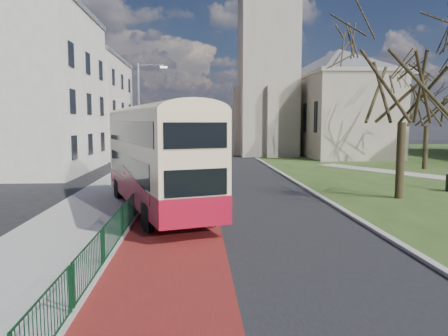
{
  "coord_description": "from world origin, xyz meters",
  "views": [
    {
      "loc": [
        -0.38,
        -13.86,
        3.96
      ],
      "look_at": [
        0.79,
        4.8,
        2.0
      ],
      "focal_mm": 35.0,
      "sensor_mm": 36.0,
      "label": 1
    }
  ],
  "objects": [
    {
      "name": "street_block_near",
      "position": [
        -14.0,
        22.0,
        6.51
      ],
      "size": [
        10.3,
        14.3,
        13.0
      ],
      "color": "beige",
      "rests_on": "ground"
    },
    {
      "name": "ground",
      "position": [
        0.0,
        0.0,
        0.0
      ],
      "size": [
        160.0,
        160.0,
        0.0
      ],
      "primitive_type": "plane",
      "color": "black",
      "rests_on": "ground"
    },
    {
      "name": "street_block_far",
      "position": [
        -14.0,
        38.0,
        5.76
      ],
      "size": [
        10.3,
        16.3,
        11.5
      ],
      "color": "#BFB3A2",
      "rests_on": "ground"
    },
    {
      "name": "bus_lane",
      "position": [
        -1.2,
        20.0,
        0.01
      ],
      "size": [
        3.4,
        120.0,
        0.01
      ],
      "primitive_type": "cube",
      "color": "#591414",
      "rests_on": "ground"
    },
    {
      "name": "winter_tree_far",
      "position": [
        18.81,
        21.65,
        6.49
      ],
      "size": [
        7.62,
        7.62,
        9.31
      ],
      "rotation": [
        0.0,
        0.0,
        0.23
      ],
      "color": "#312918",
      "rests_on": "grass_green"
    },
    {
      "name": "gothic_church",
      "position": [
        12.56,
        38.0,
        13.13
      ],
      "size": [
        16.38,
        18.0,
        40.0
      ],
      "color": "gray",
      "rests_on": "ground"
    },
    {
      "name": "streetlamp",
      "position": [
        -4.35,
        18.0,
        4.59
      ],
      "size": [
        2.13,
        0.18,
        8.0
      ],
      "color": "gray",
      "rests_on": "pavement_west"
    },
    {
      "name": "road_carriageway",
      "position": [
        1.5,
        20.0,
        0.01
      ],
      "size": [
        9.0,
        120.0,
        0.01
      ],
      "primitive_type": "cube",
      "color": "black",
      "rests_on": "ground"
    },
    {
      "name": "pedestrian_railing",
      "position": [
        -2.95,
        4.0,
        0.55
      ],
      "size": [
        0.07,
        24.0,
        1.12
      ],
      "color": "#0C361B",
      "rests_on": "ground"
    },
    {
      "name": "pavement_west",
      "position": [
        -5.0,
        20.0,
        0.06
      ],
      "size": [
        4.0,
        120.0,
        0.12
      ],
      "primitive_type": "cube",
      "color": "gray",
      "rests_on": "ground"
    },
    {
      "name": "winter_tree_near",
      "position": [
        10.08,
        7.9,
        7.04
      ],
      "size": [
        7.92,
        7.92,
        10.1
      ],
      "rotation": [
        0.0,
        0.0,
        -0.17
      ],
      "color": "#312818",
      "rests_on": "grass_green"
    },
    {
      "name": "bus",
      "position": [
        -2.15,
        5.4,
        2.6
      ],
      "size": [
        5.89,
        11.15,
        4.56
      ],
      "rotation": [
        0.0,
        0.0,
        0.33
      ],
      "color": "maroon",
      "rests_on": "ground"
    },
    {
      "name": "kerb_east",
      "position": [
        6.1,
        22.0,
        0.07
      ],
      "size": [
        0.25,
        80.0,
        0.13
      ],
      "primitive_type": "cube",
      "color": "#999993",
      "rests_on": "ground"
    },
    {
      "name": "kerb_west",
      "position": [
        -3.0,
        20.0,
        0.07
      ],
      "size": [
        0.25,
        120.0,
        0.13
      ],
      "primitive_type": "cube",
      "color": "#999993",
      "rests_on": "ground"
    }
  ]
}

